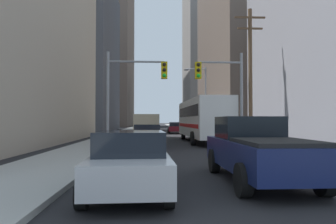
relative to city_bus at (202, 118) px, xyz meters
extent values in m
cube|color=#9E9E99|center=(-7.85, 27.20, -1.85)|extent=(3.34, 160.00, 0.15)
cube|color=#9E9E99|center=(2.58, 27.20, -1.85)|extent=(3.34, 160.00, 0.15)
cube|color=silver|center=(0.00, -0.01, 0.02)|extent=(2.84, 11.57, 2.90)
cube|color=black|center=(-1.26, -0.01, 0.54)|extent=(0.34, 10.58, 0.80)
cube|color=red|center=(-1.26, -0.01, -0.56)|extent=(0.33, 10.58, 0.28)
cylinder|color=black|center=(-1.17, 4.02, -1.43)|extent=(0.32, 1.00, 1.00)
cylinder|color=black|center=(1.18, 4.02, -1.43)|extent=(0.32, 1.00, 1.00)
cylinder|color=black|center=(-1.17, -3.23, -1.43)|extent=(0.32, 1.00, 1.00)
cylinder|color=black|center=(1.18, -3.23, -1.43)|extent=(0.32, 1.00, 1.00)
cube|color=#141E4C|center=(-0.96, -16.50, -1.13)|extent=(2.07, 5.43, 0.80)
cube|color=black|center=(-0.96, -15.53, -0.38)|extent=(1.82, 1.82, 0.70)
cube|color=black|center=(-0.96, -17.85, -0.68)|extent=(1.79, 2.40, 0.10)
cylinder|color=black|center=(-1.92, -14.77, -1.53)|extent=(0.28, 0.80, 0.80)
cylinder|color=black|center=(0.00, -14.77, -1.53)|extent=(0.28, 0.80, 0.80)
cylinder|color=black|center=(-1.92, -18.23, -1.53)|extent=(0.28, 0.80, 0.80)
cylinder|color=black|center=(0.00, -18.23, -1.53)|extent=(0.28, 0.80, 0.80)
cube|color=#C6B793|center=(-4.55, 1.16, -0.62)|extent=(2.05, 5.22, 1.90)
cube|color=black|center=(-4.55, 3.77, -0.20)|extent=(1.76, 0.04, 0.60)
cylinder|color=black|center=(-5.51, 2.83, -1.57)|extent=(0.24, 0.72, 0.72)
cylinder|color=black|center=(-3.59, 2.83, -1.57)|extent=(0.24, 0.72, 0.72)
cylinder|color=black|center=(-5.51, -0.50, -1.57)|extent=(0.24, 0.72, 0.72)
cylinder|color=black|center=(-3.59, -0.50, -1.57)|extent=(0.24, 0.72, 0.72)
cube|color=#B7BABF|center=(-4.55, -17.72, -1.28)|extent=(1.95, 4.26, 0.65)
cube|color=black|center=(-4.55, -17.87, -0.68)|extent=(1.65, 1.96, 0.55)
cylinder|color=black|center=(-5.41, -16.38, -1.61)|extent=(0.22, 0.64, 0.64)
cylinder|color=black|center=(-3.68, -16.38, -1.61)|extent=(0.22, 0.64, 0.64)
cylinder|color=black|center=(-5.41, -19.06, -1.61)|extent=(0.22, 0.64, 0.64)
cylinder|color=black|center=(-3.68, -19.06, -1.61)|extent=(0.22, 0.64, 0.64)
cube|color=maroon|center=(-4.38, -5.41, -1.28)|extent=(1.84, 4.22, 0.65)
cube|color=black|center=(-4.38, -5.56, -0.68)|extent=(1.60, 1.92, 0.55)
cylinder|color=black|center=(-5.25, -4.06, -1.61)|extent=(0.22, 0.64, 0.64)
cylinder|color=black|center=(-3.52, -4.06, -1.61)|extent=(0.22, 0.64, 0.64)
cylinder|color=black|center=(-5.25, -6.75, -1.61)|extent=(0.22, 0.64, 0.64)
cylinder|color=black|center=(-3.52, -6.75, -1.61)|extent=(0.22, 0.64, 0.64)
cube|color=#195938|center=(-4.37, 8.87, -1.28)|extent=(1.91, 4.25, 0.65)
cube|color=black|center=(-4.37, 8.72, -0.68)|extent=(1.64, 1.94, 0.55)
cylinder|color=black|center=(-5.24, 10.21, -1.61)|extent=(0.22, 0.64, 0.64)
cylinder|color=black|center=(-3.51, 10.21, -1.61)|extent=(0.22, 0.64, 0.64)
cylinder|color=black|center=(-5.24, 7.52, -1.61)|extent=(0.22, 0.64, 0.64)
cylinder|color=black|center=(-3.51, 7.52, -1.61)|extent=(0.22, 0.64, 0.64)
cube|color=maroon|center=(-1.00, 17.52, -1.28)|extent=(1.95, 4.26, 0.65)
cube|color=black|center=(-1.00, 17.37, -0.68)|extent=(1.65, 1.96, 0.55)
cylinder|color=black|center=(-1.86, 18.87, -1.61)|extent=(0.22, 0.64, 0.64)
cylinder|color=black|center=(-0.13, 18.87, -1.61)|extent=(0.22, 0.64, 0.64)
cylinder|color=black|center=(-1.86, 16.18, -1.61)|extent=(0.22, 0.64, 0.64)
cylinder|color=black|center=(-0.13, 16.18, -1.61)|extent=(0.22, 0.64, 0.64)
cube|color=navy|center=(-4.27, 16.60, -1.28)|extent=(1.96, 4.27, 0.65)
cube|color=black|center=(-4.27, 16.45, -0.68)|extent=(1.66, 1.96, 0.55)
cylinder|color=black|center=(-5.14, 17.94, -1.61)|extent=(0.22, 0.64, 0.64)
cylinder|color=black|center=(-3.41, 17.94, -1.61)|extent=(0.22, 0.64, 0.64)
cylinder|color=black|center=(-5.14, 15.25, -1.61)|extent=(0.22, 0.64, 0.64)
cylinder|color=black|center=(-3.41, 15.25, -1.61)|extent=(0.22, 0.64, 0.64)
cylinder|color=gray|center=(-6.78, -6.12, 1.07)|extent=(0.18, 0.18, 6.00)
cylinder|color=gray|center=(-5.05, -6.12, 3.47)|extent=(3.46, 0.12, 0.12)
cube|color=gold|center=(-3.32, -6.12, 2.95)|extent=(0.38, 0.30, 1.05)
sphere|color=black|center=(-3.32, -6.29, 3.29)|extent=(0.24, 0.24, 0.24)
sphere|color=black|center=(-3.32, -6.29, 2.95)|extent=(0.24, 0.24, 0.24)
sphere|color=#19D833|center=(-3.32, -6.29, 2.61)|extent=(0.24, 0.24, 0.24)
cylinder|color=gray|center=(1.52, -6.12, 1.07)|extent=(0.18, 0.18, 6.00)
cylinder|color=gray|center=(0.15, -6.12, 3.47)|extent=(2.73, 0.12, 0.12)
cube|color=gold|center=(-1.21, -6.12, 2.95)|extent=(0.38, 0.30, 1.05)
sphere|color=black|center=(-1.21, -6.29, 3.29)|extent=(0.24, 0.24, 0.24)
sphere|color=black|center=(-1.21, -6.29, 2.95)|extent=(0.24, 0.24, 0.24)
sphere|color=#19D833|center=(-1.21, -6.29, 2.61)|extent=(0.24, 0.24, 0.24)
cylinder|color=brown|center=(2.92, -3.47, 2.95)|extent=(0.28, 0.28, 9.76)
cube|color=brown|center=(2.92, -3.47, 7.23)|extent=(2.20, 0.12, 0.12)
cube|color=brown|center=(2.92, -3.47, 6.43)|extent=(1.80, 0.12, 0.12)
cylinder|color=gray|center=(1.62, 7.89, 1.82)|extent=(0.16, 0.16, 7.50)
cylinder|color=gray|center=(0.58, 7.89, 5.37)|extent=(2.06, 0.10, 0.10)
ellipsoid|color=#4C4C51|center=(-0.45, 7.89, 5.27)|extent=(0.56, 0.32, 0.20)
cube|color=#4C515B|center=(-18.30, 29.05, 10.93)|extent=(14.63, 21.78, 25.72)
cube|color=#66564C|center=(-22.38, 67.08, 23.50)|extent=(23.72, 28.70, 50.86)
cube|color=#66564C|center=(14.30, 21.93, 14.71)|extent=(19.43, 25.66, 33.28)
cube|color=gray|center=(18.46, 66.10, 22.54)|extent=(25.77, 22.83, 48.94)
camera|label=1|loc=(-4.00, -25.42, -0.15)|focal=33.52mm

